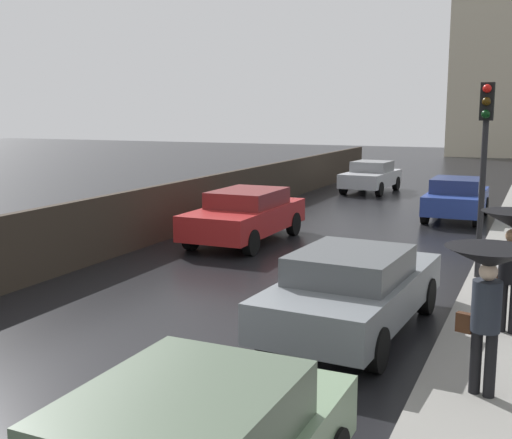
# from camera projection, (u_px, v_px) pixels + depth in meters

# --- Properties ---
(ground) EXTENTS (120.00, 120.00, 0.00)m
(ground) POSITION_uv_depth(u_px,v_px,m) (80.00, 389.00, 8.42)
(ground) COLOR black
(car_red_mid_road) EXTENTS (1.93, 4.52, 1.43)m
(car_red_mid_road) POSITION_uv_depth(u_px,v_px,m) (246.00, 215.00, 17.77)
(car_red_mid_road) COLOR maroon
(car_red_mid_road) RESTS_ON ground
(car_blue_far_ahead) EXTENTS (1.80, 3.97, 1.39)m
(car_blue_far_ahead) POSITION_uv_depth(u_px,v_px,m) (457.00, 198.00, 21.48)
(car_blue_far_ahead) COLOR navy
(car_blue_far_ahead) RESTS_ON ground
(car_silver_behind_camera) EXTENTS (2.02, 4.00, 1.36)m
(car_silver_behind_camera) POSITION_uv_depth(u_px,v_px,m) (371.00, 176.00, 28.78)
(car_silver_behind_camera) COLOR #B2B5BA
(car_silver_behind_camera) RESTS_ON ground
(car_grey_far_lane) EXTENTS (2.12, 4.60, 1.38)m
(car_grey_far_lane) POSITION_uv_depth(u_px,v_px,m) (353.00, 289.00, 10.50)
(car_grey_far_lane) COLOR slate
(car_grey_far_lane) RESTS_ON ground
(pedestrian_with_umbrella_near) EXTENTS (1.04, 1.04, 1.83)m
(pedestrian_with_umbrella_near) POSITION_uv_depth(u_px,v_px,m) (488.00, 277.00, 7.69)
(pedestrian_with_umbrella_near) COLOR black
(pedestrian_with_umbrella_near) RESTS_ON sidewalk_strip
(traffic_light) EXTENTS (0.26, 0.39, 3.98)m
(traffic_light) POSITION_uv_depth(u_px,v_px,m) (485.00, 143.00, 13.09)
(traffic_light) COLOR black
(traffic_light) RESTS_ON sidewalk_strip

